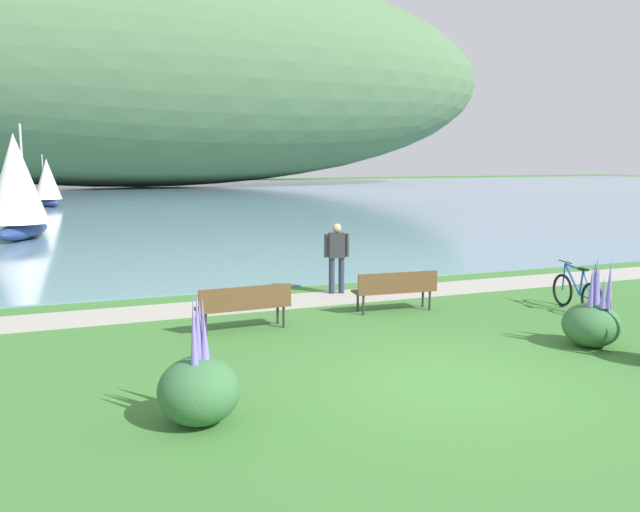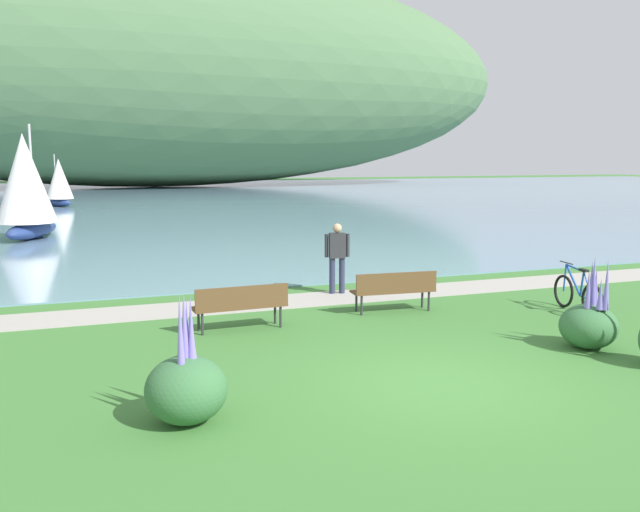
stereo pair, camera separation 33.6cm
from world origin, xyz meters
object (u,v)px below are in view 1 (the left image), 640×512
(bicycle_leaning_near_bench, at_px, (577,293))
(sailboat_nearest_to_shore, at_px, (47,182))
(park_bench_near_camera, at_px, (396,288))
(park_bench_further_along, at_px, (244,304))
(person_at_shoreline, at_px, (337,254))
(sailboat_mid_bay, at_px, (17,186))

(bicycle_leaning_near_bench, bearing_deg, sailboat_nearest_to_shore, 106.38)
(sailboat_nearest_to_shore, bearing_deg, park_bench_near_camera, -78.51)
(bicycle_leaning_near_bench, bearing_deg, park_bench_further_along, 171.80)
(person_at_shoreline, relative_size, sailboat_mid_bay, 0.37)
(person_at_shoreline, bearing_deg, park_bench_near_camera, -79.31)
(person_at_shoreline, xyz_separation_m, sailboat_mid_bay, (-7.69, 14.14, 1.22))
(park_bench_near_camera, relative_size, bicycle_leaning_near_bench, 1.04)
(bicycle_leaning_near_bench, xyz_separation_m, sailboat_nearest_to_shore, (-10.92, 37.15, 1.28))
(park_bench_near_camera, distance_m, park_bench_further_along, 3.43)
(park_bench_near_camera, bearing_deg, bicycle_leaning_near_bench, -20.53)
(park_bench_further_along, relative_size, person_at_shoreline, 1.06)
(bicycle_leaning_near_bench, relative_size, sailboat_nearest_to_shore, 0.50)
(bicycle_leaning_near_bench, height_order, person_at_shoreline, person_at_shoreline)
(person_at_shoreline, height_order, sailboat_nearest_to_shore, sailboat_nearest_to_shore)
(park_bench_near_camera, bearing_deg, person_at_shoreline, 100.69)
(sailboat_mid_bay, bearing_deg, park_bench_further_along, -74.33)
(bicycle_leaning_near_bench, relative_size, sailboat_mid_bay, 0.38)
(park_bench_near_camera, distance_m, bicycle_leaning_near_bench, 3.89)
(sailboat_mid_bay, bearing_deg, bicycle_leaning_near_bench, -56.48)
(bicycle_leaning_near_bench, distance_m, sailboat_mid_bay, 21.36)
(sailboat_nearest_to_shore, bearing_deg, person_at_shoreline, -78.45)
(park_bench_near_camera, bearing_deg, sailboat_mid_bay, 116.34)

